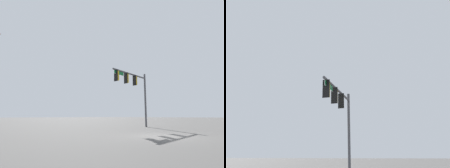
% 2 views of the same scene
% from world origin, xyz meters
% --- Properties ---
extents(signal_pole_near, '(6.78, 0.63, 7.11)m').
position_xyz_m(signal_pole_near, '(-6.17, -6.61, 5.15)').
color(signal_pole_near, '#47474C').
rests_on(signal_pole_near, ground_plane).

